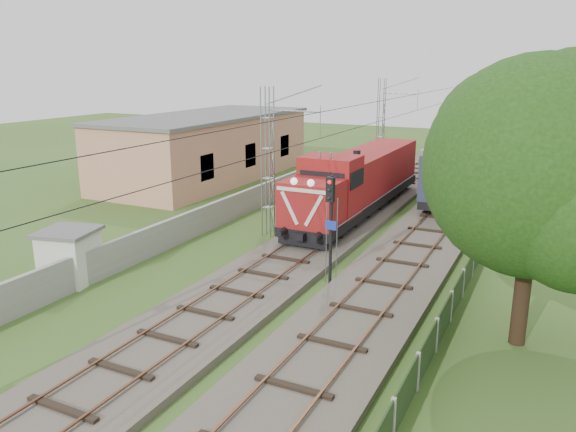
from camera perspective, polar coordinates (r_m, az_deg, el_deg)
The scene contains 14 objects.
ground at distance 19.96m, azimuth -10.93°, elevation -12.20°, with size 140.00×140.00×0.00m, color #3A5821.
track_main at distance 25.29m, azimuth -1.37°, elevation -5.46°, with size 4.20×70.00×0.45m.
track_side at distance 35.61m, azimuth 15.70°, elevation 0.09°, with size 4.20×80.00×0.45m.
catenary at distance 29.90m, azimuth -1.99°, elevation 5.44°, with size 3.31×70.00×8.00m.
boundary_wall at distance 32.40m, azimuth -7.48°, elevation 0.11°, with size 0.25×40.00×1.50m, color #9E9E99.
station_building at distance 46.46m, azimuth -8.14°, elevation 7.00°, with size 8.40×20.40×5.22m.
fence at distance 19.19m, azimuth 14.80°, elevation -11.60°, with size 0.12×32.00×1.20m.
locomotive at distance 34.59m, azimuth 7.18°, elevation 3.57°, with size 2.95×16.86×4.28m.
coach_rake at distance 79.27m, azimuth 22.13°, elevation 9.31°, with size 3.09×92.19×3.57m.
signal_post at distance 23.16m, azimuth 4.35°, elevation 0.52°, with size 0.52×0.41×4.72m.
relay_hut at distance 25.77m, azimuth -21.29°, elevation -3.78°, with size 2.71×2.71×2.33m.
tree_a at distance 19.05m, azimuth 24.19°, elevation 4.29°, with size 7.32×6.97×9.49m.
tree_b at distance 40.92m, azimuth 26.99°, elevation 9.72°, with size 7.87×7.49×10.20m.
tree_c at distance 36.48m, azimuth 26.13°, elevation 7.10°, with size 6.12×5.83×7.94m.
Camera 1 is at (11.01, -13.96, 9.06)m, focal length 35.00 mm.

